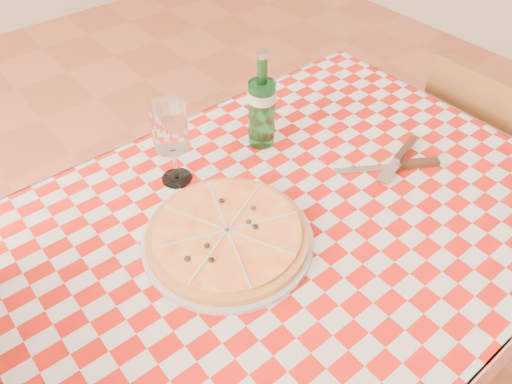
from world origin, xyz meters
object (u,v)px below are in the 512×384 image
dining_table (280,254)px  water_bottle (262,100)px  pizza_plate (227,235)px  wine_glass (172,145)px  chair_near (476,164)px

dining_table → water_bottle: bearing=58.9°
pizza_plate → wine_glass: 0.24m
pizza_plate → wine_glass: size_ratio=1.75×
chair_near → pizza_plate: bearing=178.1°
chair_near → wine_glass: (-0.94, 0.27, 0.38)m
dining_table → water_bottle: (0.15, 0.24, 0.22)m
pizza_plate → wine_glass: wine_glass is taller
water_bottle → wine_glass: size_ratio=1.23×
chair_near → water_bottle: bearing=160.8°
dining_table → pizza_plate: size_ratio=3.47×
dining_table → pizza_plate: pizza_plate is taller
wine_glass → pizza_plate: bearing=-96.0°
dining_table → wine_glass: wine_glass is taller
water_bottle → chair_near: bearing=-19.8°
dining_table → water_bottle: 0.36m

